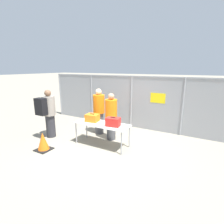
{
  "coord_description": "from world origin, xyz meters",
  "views": [
    {
      "loc": [
        2.94,
        -4.79,
        2.62
      ],
      "look_at": [
        -0.02,
        0.51,
        1.05
      ],
      "focal_mm": 28.0,
      "sensor_mm": 36.0,
      "label": 1
    }
  ],
  "objects_px": {
    "inspection_table": "(102,125)",
    "security_worker_far": "(99,111)",
    "traveler_hooded": "(48,112)",
    "utility_trailer": "(167,110)",
    "suitcase_red": "(113,122)",
    "security_worker_near": "(111,116)",
    "traffic_cone": "(43,142)",
    "suitcase_orange": "(92,118)"
  },
  "relations": [
    {
      "from": "inspection_table",
      "to": "security_worker_far",
      "type": "relative_size",
      "value": 1.04
    },
    {
      "from": "inspection_table",
      "to": "traveler_hooded",
      "type": "bearing_deg",
      "value": -169.84
    },
    {
      "from": "utility_trailer",
      "to": "security_worker_far",
      "type": "bearing_deg",
      "value": -116.93
    },
    {
      "from": "suitcase_red",
      "to": "security_worker_near",
      "type": "bearing_deg",
      "value": 124.19
    },
    {
      "from": "security_worker_far",
      "to": "traffic_cone",
      "type": "distance_m",
      "value": 2.36
    },
    {
      "from": "security_worker_near",
      "to": "traffic_cone",
      "type": "bearing_deg",
      "value": 66.12
    },
    {
      "from": "suitcase_orange",
      "to": "suitcase_red",
      "type": "height_order",
      "value": "suitcase_red"
    },
    {
      "from": "traveler_hooded",
      "to": "security_worker_far",
      "type": "xyz_separation_m",
      "value": [
        1.42,
        1.28,
        -0.06
      ]
    },
    {
      "from": "suitcase_orange",
      "to": "security_worker_far",
      "type": "distance_m",
      "value": 0.89
    },
    {
      "from": "suitcase_red",
      "to": "security_worker_near",
      "type": "relative_size",
      "value": 0.28
    },
    {
      "from": "suitcase_red",
      "to": "security_worker_far",
      "type": "bearing_deg",
      "value": 141.07
    },
    {
      "from": "traveler_hooded",
      "to": "utility_trailer",
      "type": "relative_size",
      "value": 0.43
    },
    {
      "from": "inspection_table",
      "to": "security_worker_far",
      "type": "height_order",
      "value": "security_worker_far"
    },
    {
      "from": "inspection_table",
      "to": "utility_trailer",
      "type": "relative_size",
      "value": 0.45
    },
    {
      "from": "inspection_table",
      "to": "security_worker_far",
      "type": "distance_m",
      "value": 1.16
    },
    {
      "from": "traffic_cone",
      "to": "security_worker_near",
      "type": "bearing_deg",
      "value": 51.1
    },
    {
      "from": "inspection_table",
      "to": "traveler_hooded",
      "type": "xyz_separation_m",
      "value": [
        -2.13,
        -0.38,
        0.28
      ]
    },
    {
      "from": "utility_trailer",
      "to": "traffic_cone",
      "type": "height_order",
      "value": "utility_trailer"
    },
    {
      "from": "security_worker_near",
      "to": "security_worker_far",
      "type": "xyz_separation_m",
      "value": [
        -0.73,
        0.3,
        0.04
      ]
    },
    {
      "from": "suitcase_orange",
      "to": "security_worker_near",
      "type": "xyz_separation_m",
      "value": [
        0.45,
        0.54,
        -0.01
      ]
    },
    {
      "from": "suitcase_red",
      "to": "traveler_hooded",
      "type": "xyz_separation_m",
      "value": [
        -2.58,
        -0.34,
        0.08
      ]
    },
    {
      "from": "inspection_table",
      "to": "traveler_hooded",
      "type": "height_order",
      "value": "traveler_hooded"
    },
    {
      "from": "traveler_hooded",
      "to": "traffic_cone",
      "type": "distance_m",
      "value": 1.31
    },
    {
      "from": "inspection_table",
      "to": "traffic_cone",
      "type": "distance_m",
      "value": 1.97
    },
    {
      "from": "suitcase_red",
      "to": "traveler_hooded",
      "type": "distance_m",
      "value": 2.6
    },
    {
      "from": "suitcase_orange",
      "to": "security_worker_near",
      "type": "bearing_deg",
      "value": 50.44
    },
    {
      "from": "inspection_table",
      "to": "traveler_hooded",
      "type": "distance_m",
      "value": 2.18
    },
    {
      "from": "inspection_table",
      "to": "security_worker_near",
      "type": "distance_m",
      "value": 0.62
    },
    {
      "from": "suitcase_orange",
      "to": "traffic_cone",
      "type": "bearing_deg",
      "value": -128.62
    },
    {
      "from": "suitcase_orange",
      "to": "traveler_hooded",
      "type": "relative_size",
      "value": 0.26
    },
    {
      "from": "inspection_table",
      "to": "suitcase_red",
      "type": "height_order",
      "value": "suitcase_red"
    },
    {
      "from": "inspection_table",
      "to": "suitcase_red",
      "type": "bearing_deg",
      "value": -4.81
    },
    {
      "from": "traveler_hooded",
      "to": "security_worker_near",
      "type": "relative_size",
      "value": 1.05
    },
    {
      "from": "security_worker_far",
      "to": "suitcase_red",
      "type": "bearing_deg",
      "value": 134.4
    },
    {
      "from": "suitcase_red",
      "to": "traveler_hooded",
      "type": "height_order",
      "value": "traveler_hooded"
    },
    {
      "from": "security_worker_near",
      "to": "traffic_cone",
      "type": "distance_m",
      "value": 2.44
    },
    {
      "from": "utility_trailer",
      "to": "suitcase_red",
      "type": "bearing_deg",
      "value": -98.9
    },
    {
      "from": "inspection_table",
      "to": "suitcase_orange",
      "type": "relative_size",
      "value": 4.07
    },
    {
      "from": "security_worker_near",
      "to": "security_worker_far",
      "type": "distance_m",
      "value": 0.79
    },
    {
      "from": "traffic_cone",
      "to": "traveler_hooded",
      "type": "bearing_deg",
      "value": 127.74
    },
    {
      "from": "security_worker_near",
      "to": "traffic_cone",
      "type": "relative_size",
      "value": 2.93
    },
    {
      "from": "traveler_hooded",
      "to": "utility_trailer",
      "type": "distance_m",
      "value": 6.01
    }
  ]
}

